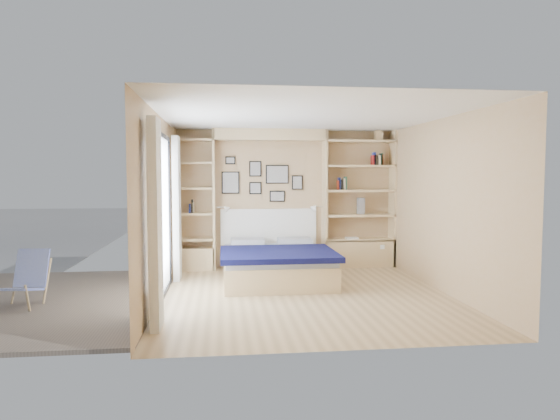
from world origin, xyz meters
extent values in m
plane|color=tan|center=(0.00, 0.00, 0.00)|extent=(4.50, 4.50, 0.00)
plane|color=tan|center=(0.00, 2.25, 1.25)|extent=(4.00, 0.00, 4.00)
plane|color=tan|center=(0.00, -2.25, 1.25)|extent=(4.00, 0.00, 4.00)
plane|color=tan|center=(-2.00, 0.00, 1.25)|extent=(0.00, 4.50, 4.50)
plane|color=tan|center=(2.00, 0.00, 1.25)|extent=(0.00, 4.50, 4.50)
plane|color=white|center=(0.00, 0.00, 2.50)|extent=(4.50, 4.50, 0.00)
cube|color=#DCB984|center=(-1.30, 2.08, 1.25)|extent=(0.04, 0.35, 2.50)
cube|color=#DCB984|center=(0.70, 2.08, 1.25)|extent=(0.04, 0.35, 2.50)
cube|color=#DCB984|center=(-0.30, 2.08, 2.40)|extent=(2.00, 0.35, 0.20)
cube|color=#DCB984|center=(1.98, 2.08, 1.25)|extent=(0.04, 0.35, 2.50)
cube|color=#DCB984|center=(-1.98, 2.08, 1.25)|extent=(0.04, 0.35, 2.50)
cube|color=#DCB984|center=(1.35, 2.08, 0.25)|extent=(1.30, 0.35, 0.50)
cube|color=#DCB984|center=(-1.65, 2.08, 0.20)|extent=(0.70, 0.35, 0.40)
cube|color=black|center=(-1.97, 0.00, 2.23)|extent=(0.04, 2.08, 0.06)
cube|color=black|center=(-1.97, 0.00, 0.03)|extent=(0.04, 2.08, 0.06)
cube|color=black|center=(-1.97, -1.02, 1.10)|extent=(0.04, 0.06, 2.20)
cube|color=black|center=(-1.97, 1.02, 1.10)|extent=(0.04, 0.06, 2.20)
cube|color=silver|center=(-1.98, 0.00, 1.12)|extent=(0.01, 2.00, 2.20)
cube|color=white|center=(-1.88, -1.30, 1.15)|extent=(0.10, 0.45, 2.30)
cube|color=white|center=(-1.88, 1.30, 1.15)|extent=(0.10, 0.45, 2.30)
cube|color=#DCB984|center=(1.35, 2.08, 0.50)|extent=(1.30, 0.35, 0.04)
cube|color=#DCB984|center=(1.35, 2.08, 0.95)|extent=(1.30, 0.35, 0.04)
cube|color=#DCB984|center=(1.35, 2.08, 1.40)|extent=(1.30, 0.35, 0.04)
cube|color=#DCB984|center=(1.35, 2.08, 1.85)|extent=(1.30, 0.35, 0.04)
cube|color=#DCB984|center=(1.35, 2.08, 2.30)|extent=(1.30, 0.35, 0.04)
cube|color=#DCB984|center=(-1.65, 2.08, 0.55)|extent=(0.70, 0.35, 0.04)
cube|color=#DCB984|center=(-1.65, 2.08, 1.00)|extent=(0.70, 0.35, 0.04)
cube|color=#DCB984|center=(-1.65, 2.08, 1.45)|extent=(0.70, 0.35, 0.04)
cube|color=#DCB984|center=(-1.65, 2.08, 1.90)|extent=(0.70, 0.35, 0.04)
cube|color=#DCB984|center=(-1.65, 2.08, 2.30)|extent=(0.70, 0.35, 0.04)
cube|color=#DCB984|center=(-0.31, 1.05, 0.18)|extent=(1.66, 2.07, 0.36)
cube|color=#ADB2BC|center=(-0.31, 1.05, 0.41)|extent=(1.62, 2.03, 0.10)
cube|color=#0B0D37|center=(-0.31, 0.70, 0.48)|extent=(1.76, 1.45, 0.08)
cube|color=#ADB2BC|center=(-0.72, 1.78, 0.52)|extent=(0.57, 0.41, 0.12)
cube|color=#ADB2BC|center=(0.11, 1.78, 0.52)|extent=(0.57, 0.41, 0.12)
cube|color=white|center=(-0.31, 2.22, 0.72)|extent=(1.76, 0.04, 0.70)
cube|color=black|center=(-1.00, 2.23, 1.55)|extent=(0.32, 0.02, 0.40)
cube|color=gray|center=(-1.00, 2.21, 1.55)|extent=(0.28, 0.01, 0.36)
cube|color=black|center=(-0.55, 2.23, 1.80)|extent=(0.22, 0.02, 0.28)
cube|color=gray|center=(-0.55, 2.21, 1.80)|extent=(0.18, 0.01, 0.24)
cube|color=black|center=(-0.55, 2.23, 1.45)|extent=(0.22, 0.02, 0.22)
cube|color=gray|center=(-0.55, 2.21, 1.45)|extent=(0.18, 0.01, 0.18)
cube|color=black|center=(-0.15, 2.23, 1.70)|extent=(0.42, 0.02, 0.34)
cube|color=gray|center=(-0.15, 2.21, 1.70)|extent=(0.38, 0.01, 0.30)
cube|color=black|center=(-0.15, 2.23, 1.30)|extent=(0.28, 0.02, 0.20)
cube|color=gray|center=(-0.15, 2.21, 1.30)|extent=(0.24, 0.01, 0.16)
cube|color=black|center=(0.22, 2.23, 1.55)|extent=(0.20, 0.02, 0.26)
cube|color=gray|center=(0.22, 2.21, 1.55)|extent=(0.16, 0.01, 0.22)
cube|color=black|center=(-1.00, 2.23, 1.95)|extent=(0.18, 0.02, 0.14)
cube|color=gray|center=(-1.00, 2.21, 1.95)|extent=(0.14, 0.01, 0.10)
cylinder|color=silver|center=(-1.16, 2.00, 1.12)|extent=(0.20, 0.02, 0.02)
cone|color=white|center=(-1.06, 2.00, 1.10)|extent=(0.13, 0.12, 0.15)
cylinder|color=silver|center=(0.56, 2.00, 1.12)|extent=(0.20, 0.02, 0.02)
cone|color=white|center=(0.46, 2.00, 1.10)|extent=(0.13, 0.12, 0.15)
cube|color=#B3371F|center=(0.95, 2.07, 1.50)|extent=(0.02, 0.15, 0.17)
cube|color=navy|center=(0.96, 2.07, 1.53)|extent=(0.03, 0.15, 0.22)
cube|color=black|center=(0.99, 2.07, 1.51)|extent=(0.03, 0.15, 0.19)
cube|color=#BEB790|center=(1.06, 2.07, 1.52)|extent=(0.04, 0.15, 0.20)
cube|color=#26593F|center=(1.08, 2.07, 1.54)|extent=(0.03, 0.15, 0.24)
cube|color=#A51E1E|center=(1.59, 2.07, 1.96)|extent=(0.02, 0.15, 0.17)
cube|color=navy|center=(1.61, 2.07, 1.98)|extent=(0.03, 0.15, 0.23)
cube|color=black|center=(1.62, 2.07, 1.96)|extent=(0.03, 0.15, 0.18)
cube|color=#BFB28C|center=(1.70, 2.07, 1.96)|extent=(0.04, 0.15, 0.18)
cube|color=#26593F|center=(1.75, 2.07, 1.98)|extent=(0.03, 0.15, 0.21)
cube|color=#B05228|center=(1.76, 2.07, 1.97)|extent=(0.03, 0.15, 0.19)
cube|color=navy|center=(-1.72, 2.07, 1.10)|extent=(0.02, 0.15, 0.16)
cube|color=black|center=(-1.68, 2.07, 1.14)|extent=(0.03, 0.15, 0.24)
cube|color=#BFB28C|center=(-1.67, 2.07, 1.11)|extent=(0.03, 0.15, 0.19)
cube|color=#DCB984|center=(1.69, 2.07, 2.40)|extent=(0.13, 0.13, 0.15)
cone|color=#DCB984|center=(1.69, 2.07, 2.51)|extent=(0.20, 0.20, 0.08)
cube|color=slate|center=(1.38, 2.07, 1.12)|extent=(0.12, 0.12, 0.30)
cube|color=white|center=(1.20, 2.02, 0.54)|extent=(0.22, 0.16, 0.03)
cube|color=#736254|center=(-3.60, 0.00, 0.00)|extent=(3.20, 4.00, 0.05)
cylinder|color=tan|center=(-3.51, -0.56, 0.19)|extent=(0.04, 0.13, 0.37)
cylinder|color=tan|center=(-3.86, -0.01, 0.28)|extent=(0.06, 0.30, 0.60)
cylinder|color=tan|center=(-3.45, -0.05, 0.28)|extent=(0.06, 0.30, 0.60)
cube|color=#3545B0|center=(-3.69, -0.35, 0.26)|extent=(0.47, 0.55, 0.14)
cube|color=#3545B0|center=(-3.65, 0.00, 0.47)|extent=(0.44, 0.25, 0.49)
camera|label=1|loc=(-1.16, -6.83, 1.68)|focal=32.00mm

